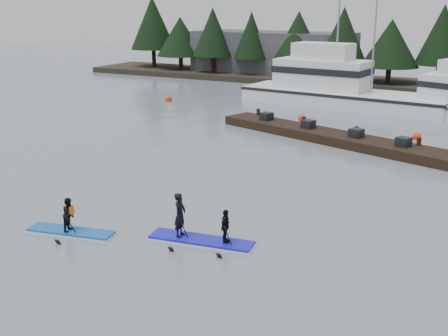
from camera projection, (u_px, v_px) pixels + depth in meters
The scene contains 11 objects.
ground at pixel (145, 240), 19.96m from camera, with size 160.00×160.00×0.00m, color slate.
far_shore at pixel (395, 85), 55.44m from camera, with size 70.00×8.00×0.60m, color #2D281E.
treeline at pixel (394, 88), 55.52m from camera, with size 60.00×4.00×8.00m, color black, non-canonical shape.
waterfront_building at pixel (273, 55), 62.81m from camera, with size 18.00×6.00×5.00m, color #4C4C51.
fishing_boat_large at pixel (338, 96), 45.92m from camera, with size 17.04×6.15×9.53m.
floating_dock at pixel (334, 138), 33.86m from camera, with size 16.66×2.22×0.56m, color black.
buoy_d at pixel (417, 139), 34.65m from camera, with size 0.52×0.52×0.52m, color #FF260C.
buoy_a at pixel (169, 101), 47.91m from camera, with size 0.57×0.57×0.57m, color #FF260C.
buoy_b at pixel (302, 121), 40.11m from camera, with size 0.58×0.58×0.58m, color #FF260C.
paddleboard_solo at pixel (70, 222), 20.41m from camera, with size 3.34×1.44×1.83m.
paddleboard_duo at pixel (200, 228), 19.63m from camera, with size 3.83×1.49×2.20m.
Camera 1 is at (11.13, -14.94, 8.11)m, focal length 45.00 mm.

